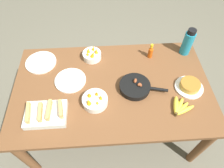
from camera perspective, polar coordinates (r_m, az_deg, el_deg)
ground_plane at (r=2.24m, az=0.00°, el=-11.35°), size 14.00×14.00×0.00m
dining_table at (r=1.69m, az=0.00°, el=-2.37°), size 1.60×0.96×0.71m
banana_bunch at (r=1.58m, az=18.85°, el=-6.42°), size 0.18×0.18×0.04m
melon_tray at (r=1.53m, az=-18.37°, el=-8.11°), size 0.30×0.21×0.10m
skillet at (r=1.60m, az=6.69°, el=-0.78°), size 0.38×0.25×0.08m
frittata_plate_center at (r=1.71m, az=21.28°, el=-0.51°), size 0.23×0.23×0.06m
empty_plate_near_front at (r=1.89m, az=-19.62°, el=5.85°), size 0.27×0.27×0.02m
empty_plate_far_left at (r=1.68m, az=-11.80°, el=1.04°), size 0.26×0.26×0.02m
fruit_bowl_mango at (r=1.51m, az=-4.93°, el=-4.71°), size 0.19×0.19×0.11m
fruit_bowl_citrus at (r=1.81m, az=-5.73°, el=8.28°), size 0.16×0.16×0.12m
water_bottle at (r=1.91m, az=20.83°, el=11.07°), size 0.09×0.09×0.26m
hot_sauce_bottle at (r=1.82m, az=10.98°, el=9.07°), size 0.04×0.04×0.15m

